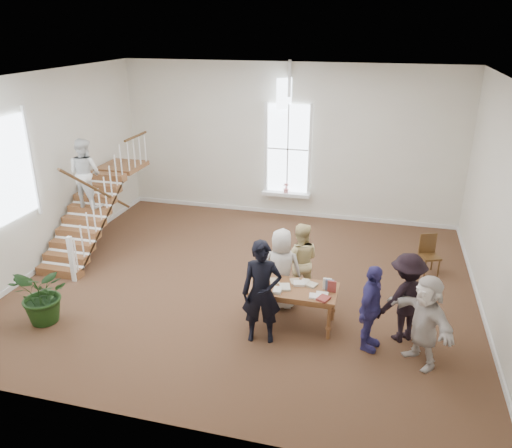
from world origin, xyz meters
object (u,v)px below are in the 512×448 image
(woman_cluster_a, at_px, (371,308))
(woman_cluster_c, at_px, (425,321))
(floor_plant, at_px, (43,295))
(side_chair, at_px, (429,252))
(person_yellow, at_px, (300,261))
(police_officer, at_px, (262,292))
(elderly_woman, at_px, (281,269))
(library_table, at_px, (292,291))
(woman_cluster_b, at_px, (406,298))

(woman_cluster_a, bearing_deg, woman_cluster_c, -86.38)
(floor_plant, distance_m, side_chair, 8.44)
(person_yellow, distance_m, side_chair, 3.31)
(police_officer, relative_size, elderly_woman, 1.16)
(library_table, height_order, elderly_woman, elderly_woman)
(person_yellow, relative_size, woman_cluster_a, 1.02)
(woman_cluster_a, height_order, woman_cluster_c, woman_cluster_c)
(police_officer, distance_m, person_yellow, 1.80)
(library_table, xyz_separation_m, side_chair, (2.69, 2.94, -0.19))
(elderly_woman, xyz_separation_m, floor_plant, (-4.33, -1.77, -0.24))
(library_table, bearing_deg, woman_cluster_b, 1.24)
(woman_cluster_c, relative_size, side_chair, 1.76)
(side_chair, bearing_deg, woman_cluster_a, -132.10)
(library_table, distance_m, elderly_woman, 0.71)
(woman_cluster_a, bearing_deg, person_yellow, 61.37)
(library_table, bearing_deg, elderly_woman, 120.41)
(police_officer, relative_size, woman_cluster_a, 1.21)
(person_yellow, relative_size, side_chair, 1.77)
(elderly_woman, height_order, woman_cluster_b, woman_cluster_b)
(woman_cluster_b, bearing_deg, side_chair, -139.03)
(police_officer, xyz_separation_m, person_yellow, (0.40, 1.75, -0.15))
(person_yellow, height_order, woman_cluster_a, person_yellow)
(woman_cluster_b, distance_m, side_chair, 2.99)
(woman_cluster_a, height_order, floor_plant, woman_cluster_a)
(person_yellow, bearing_deg, woman_cluster_a, 127.16)
(woman_cluster_b, xyz_separation_m, woman_cluster_c, (0.30, -0.65, -0.03))
(police_officer, relative_size, woman_cluster_b, 1.14)
(police_officer, height_order, side_chair, police_officer)
(elderly_woman, bearing_deg, library_table, 116.04)
(person_yellow, xyz_separation_m, woman_cluster_b, (2.13, -1.07, 0.03))
(floor_plant, xyz_separation_m, side_chair, (7.37, 4.11, -0.09))
(floor_plant, bearing_deg, library_table, 13.96)
(library_table, bearing_deg, floor_plant, -165.72)
(woman_cluster_a, bearing_deg, floor_plant, 113.06)
(side_chair, bearing_deg, woman_cluster_b, -124.12)
(woman_cluster_b, height_order, woman_cluster_c, woman_cluster_b)
(woman_cluster_a, bearing_deg, elderly_woman, 77.04)
(police_officer, distance_m, woman_cluster_b, 2.62)
(woman_cluster_a, xyz_separation_m, woman_cluster_b, (0.60, 0.45, 0.04))
(elderly_woman, distance_m, woman_cluster_c, 2.99)
(woman_cluster_b, bearing_deg, police_officer, -22.23)
(side_chair, bearing_deg, floor_plant, -173.22)
(side_chair, bearing_deg, person_yellow, -168.43)
(library_table, distance_m, woman_cluster_a, 1.54)
(library_table, relative_size, floor_plant, 1.40)
(person_yellow, distance_m, woman_cluster_a, 2.16)
(elderly_woman, distance_m, person_yellow, 0.58)
(elderly_woman, height_order, woman_cluster_c, elderly_woman)
(woman_cluster_a, distance_m, floor_plant, 6.21)
(elderly_woman, bearing_deg, woman_cluster_c, 151.89)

